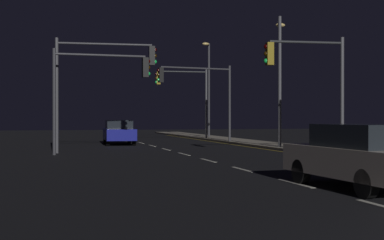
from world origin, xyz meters
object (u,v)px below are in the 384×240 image
object	(u,v)px
car	(361,155)
street_lamp_median	(208,81)
traffic_light_far_left	(198,86)
traffic_light_mid_left	(184,89)
traffic_light_far_center	(308,72)
traffic_light_mid_right	(101,72)
traffic_light_overhead_east	(99,80)
street_lamp_corner	(280,69)
car_oncoming	(119,132)

from	to	relation	value
car	street_lamp_median	bearing A→B (deg)	79.80
traffic_light_far_left	traffic_light_mid_left	world-z (taller)	traffic_light_mid_left
traffic_light_far_center	traffic_light_mid_right	distance (m)	10.10
street_lamp_median	traffic_light_overhead_east	bearing A→B (deg)	-121.33
car	street_lamp_median	distance (m)	32.74
street_lamp_median	street_lamp_corner	bearing A→B (deg)	-92.20
traffic_light_far_center	traffic_light_overhead_east	bearing A→B (deg)	149.47
street_lamp_corner	traffic_light_mid_right	bearing A→B (deg)	-176.19
car	traffic_light_mid_right	world-z (taller)	traffic_light_mid_right
traffic_light_overhead_east	street_lamp_corner	xyz separation A→B (m)	(9.99, 1.70, 0.88)
traffic_light_overhead_east	traffic_light_mid_left	xyz separation A→B (m)	(7.84, 14.67, 0.40)
traffic_light_mid_left	street_lamp_median	distance (m)	3.97
traffic_light_mid_left	street_lamp_median	xyz separation A→B (m)	(2.75, 2.74, 0.84)
traffic_light_far_left	car_oncoming	bearing A→B (deg)	176.61
traffic_light_far_center	street_lamp_median	bearing A→B (deg)	84.22
traffic_light_far_left	traffic_light_far_center	bearing A→B (deg)	-85.47
car_oncoming	traffic_light_far_center	world-z (taller)	traffic_light_far_center
traffic_light_mid_left	traffic_light_far_center	bearing A→B (deg)	-88.56
car	street_lamp_corner	bearing A→B (deg)	72.44
traffic_light_far_center	traffic_light_overhead_east	world-z (taller)	traffic_light_far_center
traffic_light_overhead_east	street_lamp_median	size ratio (longest dim) A/B	0.64
traffic_light_far_center	traffic_light_mid_right	bearing A→B (deg)	143.83
car	street_lamp_corner	distance (m)	17.45
car	traffic_light_mid_right	xyz separation A→B (m)	(-4.66, 15.63, 3.17)
car_oncoming	traffic_light_far_left	size ratio (longest dim) A/B	0.86
traffic_light_far_center	car	bearing A→B (deg)	-109.87
car	traffic_light_mid_left	size ratio (longest dim) A/B	0.84
traffic_light_mid_right	traffic_light_far_left	bearing A→B (deg)	47.25
traffic_light_mid_right	traffic_light_overhead_east	distance (m)	1.16
car_oncoming	street_lamp_corner	size ratio (longest dim) A/B	0.63
car	traffic_light_overhead_east	size ratio (longest dim) A/B	0.91
car	street_lamp_corner	size ratio (longest dim) A/B	0.63
car_oncoming	street_lamp_median	size ratio (longest dim) A/B	0.58
traffic_light_far_center	traffic_light_far_left	distance (m)	13.66
car	traffic_light_mid_right	distance (m)	16.61
traffic_light_far_left	traffic_light_mid_left	xyz separation A→B (m)	(0.59, 5.97, 0.12)
car	street_lamp_median	xyz separation A→B (m)	(5.75, 31.99, 3.95)
street_lamp_median	street_lamp_corner	size ratio (longest dim) A/B	1.09
traffic_light_mid_right	street_lamp_median	size ratio (longest dim) A/B	0.72
car	traffic_light_far_center	distance (m)	10.67
street_lamp_corner	car_oncoming	bearing A→B (deg)	137.19
car_oncoming	traffic_light_mid_left	size ratio (longest dim) A/B	0.84
traffic_light_overhead_east	street_lamp_median	distance (m)	20.41
street_lamp_median	street_lamp_corner	world-z (taller)	street_lamp_median
car_oncoming	traffic_light_mid_right	distance (m)	8.78
traffic_light_mid_left	street_lamp_corner	world-z (taller)	street_lamp_corner
car_oncoming	traffic_light_mid_left	world-z (taller)	traffic_light_mid_left
traffic_light_mid_right	traffic_light_mid_left	size ratio (longest dim) A/B	1.05
traffic_light_mid_left	street_lamp_corner	xyz separation A→B (m)	(2.15, -12.97, 0.48)
car_oncoming	traffic_light_far_left	xyz separation A→B (m)	(5.15, -0.31, 2.98)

